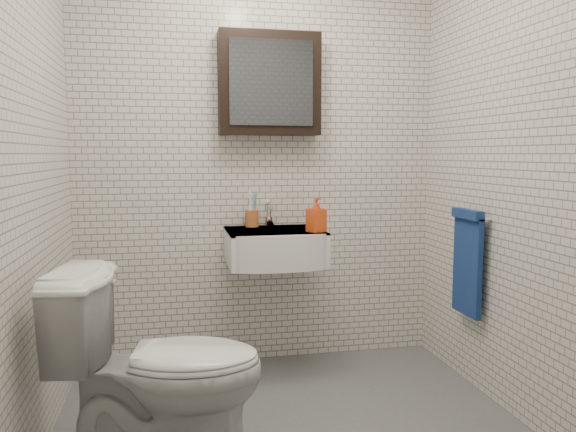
{
  "coord_description": "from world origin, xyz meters",
  "views": [
    {
      "loc": [
        -0.53,
        -2.4,
        1.29
      ],
      "look_at": [
        0.06,
        0.45,
        0.97
      ],
      "focal_mm": 35.0,
      "sensor_mm": 36.0,
      "label": 1
    }
  ],
  "objects": [
    {
      "name": "towel_rail",
      "position": [
        1.04,
        0.35,
        0.72
      ],
      "size": [
        0.09,
        0.3,
        0.58
      ],
      "color": "silver",
      "rests_on": "room_shell"
    },
    {
      "name": "toothbrush_cup",
      "position": [
        -0.06,
        0.94,
        0.91
      ],
      "size": [
        0.08,
        0.08,
        0.22
      ],
      "rotation": [
        0.0,
        0.0,
        0.04
      ],
      "color": "#AF5C2B",
      "rests_on": "washbasin"
    },
    {
      "name": "room_shell",
      "position": [
        0.0,
        0.0,
        1.47
      ],
      "size": [
        2.22,
        2.02,
        2.51
      ],
      "color": "silver",
      "rests_on": "ground"
    },
    {
      "name": "mirror_cabinet",
      "position": [
        0.05,
        0.93,
        1.7
      ],
      "size": [
        0.6,
        0.15,
        0.6
      ],
      "color": "black",
      "rests_on": "room_shell"
    },
    {
      "name": "soap_bottle",
      "position": [
        0.27,
        0.64,
        0.95
      ],
      "size": [
        0.11,
        0.12,
        0.19
      ],
      "primitive_type": "imported",
      "rotation": [
        0.0,
        0.0,
        0.37
      ],
      "color": "orange",
      "rests_on": "washbasin"
    },
    {
      "name": "washbasin",
      "position": [
        0.05,
        0.73,
        0.76
      ],
      "size": [
        0.55,
        0.5,
        0.2
      ],
      "color": "white",
      "rests_on": "room_shell"
    },
    {
      "name": "toilet",
      "position": [
        -0.59,
        -0.15,
        0.42
      ],
      "size": [
        0.88,
        0.59,
        0.84
      ],
      "primitive_type": "imported",
      "rotation": [
        0.0,
        0.0,
        1.42
      ],
      "color": "white",
      "rests_on": "ground"
    },
    {
      "name": "faucet",
      "position": [
        0.05,
        0.93,
        0.92
      ],
      "size": [
        0.06,
        0.2,
        0.15
      ],
      "color": "silver",
      "rests_on": "washbasin"
    }
  ]
}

